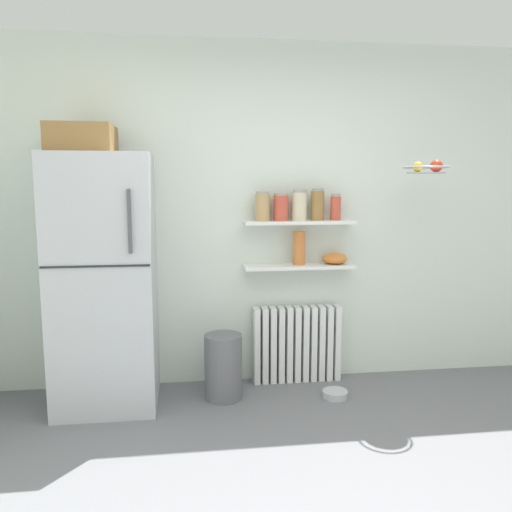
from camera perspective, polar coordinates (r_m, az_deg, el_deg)
ground_plane at (r=2.96m, az=6.36°, el=-23.79°), size 7.04×7.04×0.00m
back_wall at (r=4.04m, az=1.32°, el=4.47°), size 7.04×0.10×2.60m
refrigerator at (r=3.72m, az=-16.44°, el=-2.17°), size 0.68×0.66×1.93m
radiator at (r=4.14m, az=4.53°, el=-9.62°), size 0.69×0.12×0.60m
wall_shelf_lower at (r=3.96m, az=4.72°, el=-1.13°), size 0.84×0.22×0.02m
wall_shelf_upper at (r=3.92m, az=4.78°, el=3.74°), size 0.84×0.22×0.02m
storage_jar_0 at (r=3.86m, az=0.71°, el=5.48°), size 0.11×0.11×0.22m
storage_jar_1 at (r=3.89m, az=2.77°, el=5.41°), size 0.11×0.11×0.21m
storage_jar_2 at (r=3.91m, az=4.80°, el=5.57°), size 0.11×0.11×0.23m
storage_jar_3 at (r=3.95m, az=6.80°, el=5.64°), size 0.10×0.10×0.24m
storage_jar_4 at (r=3.98m, az=8.76°, el=5.34°), size 0.08×0.08×0.20m
vase at (r=3.94m, az=4.77°, el=0.89°), size 0.09×0.09×0.26m
shelf_bowl at (r=4.02m, az=8.67°, el=-0.26°), size 0.19×0.19×0.09m
trash_bin at (r=3.83m, az=-3.62°, el=-12.06°), size 0.27×0.27×0.47m
pet_food_bowl at (r=3.95m, az=8.70°, el=-14.80°), size 0.18×0.18×0.05m
hanging_fruit_basket at (r=3.92m, az=18.35°, el=9.17°), size 0.33×0.33×0.10m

